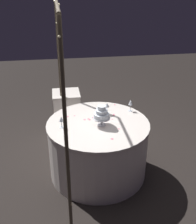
# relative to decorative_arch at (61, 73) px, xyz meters

# --- Properties ---
(ground_plane) EXTENTS (12.00, 12.00, 0.00)m
(ground_plane) POSITION_rel_decorative_arch_xyz_m (0.00, -0.44, -1.49)
(ground_plane) COLOR black
(decorative_arch) EXTENTS (2.09, 0.06, 2.28)m
(decorative_arch) POSITION_rel_decorative_arch_xyz_m (0.00, 0.00, 0.00)
(decorative_arch) COLOR #473D2D
(decorative_arch) RESTS_ON ground
(main_table) EXTENTS (1.35, 1.35, 0.78)m
(main_table) POSITION_rel_decorative_arch_xyz_m (0.00, -0.44, -1.10)
(main_table) COLOR silver
(main_table) RESTS_ON ground
(side_table) EXTENTS (0.45, 0.45, 0.77)m
(side_table) POSITION_rel_decorative_arch_xyz_m (1.13, -0.08, -1.10)
(side_table) COLOR silver
(side_table) RESTS_ON ground
(tiered_cake) EXTENTS (0.22, 0.22, 0.27)m
(tiered_cake) POSITION_rel_decorative_arch_xyz_m (-0.06, -0.48, -0.55)
(tiered_cake) COLOR silver
(tiered_cake) RESTS_ON main_table
(wine_glass_0) EXTENTS (0.06, 0.06, 0.16)m
(wine_glass_0) POSITION_rel_decorative_arch_xyz_m (-0.05, 0.03, -0.59)
(wine_glass_0) COLOR silver
(wine_glass_0) RESTS_ON main_table
(wine_glass_1) EXTENTS (0.06, 0.06, 0.17)m
(wine_glass_1) POSITION_rel_decorative_arch_xyz_m (0.29, -0.95, -0.58)
(wine_glass_1) COLOR silver
(wine_glass_1) RESTS_ON main_table
(wine_glass_2) EXTENTS (0.07, 0.07, 0.17)m
(wine_glass_2) POSITION_rel_decorative_arch_xyz_m (0.24, -0.60, -0.57)
(wine_glass_2) COLOR silver
(wine_glass_2) RESTS_ON main_table
(rose_petal_0) EXTENTS (0.03, 0.02, 0.00)m
(rose_petal_0) POSITION_rel_decorative_arch_xyz_m (0.52, -0.77, -0.70)
(rose_petal_0) COLOR #EA6B84
(rose_petal_0) RESTS_ON main_table
(rose_petal_1) EXTENTS (0.04, 0.04, 0.00)m
(rose_petal_1) POSITION_rel_decorative_arch_xyz_m (0.11, -0.35, -0.70)
(rose_petal_1) COLOR #EA6B84
(rose_petal_1) RESTS_ON main_table
(rose_petal_2) EXTENTS (0.03, 0.03, 0.00)m
(rose_petal_2) POSITION_rel_decorative_arch_xyz_m (-0.26, -0.01, -0.70)
(rose_petal_2) COLOR #EA6B84
(rose_petal_2) RESTS_ON main_table
(rose_petal_3) EXTENTS (0.03, 0.03, 0.00)m
(rose_petal_3) POSITION_rel_decorative_arch_xyz_m (-0.19, -0.68, -0.70)
(rose_petal_3) COLOR #EA6B84
(rose_petal_3) RESTS_ON main_table
(rose_petal_4) EXTENTS (0.04, 0.04, 0.00)m
(rose_petal_4) POSITION_rel_decorative_arch_xyz_m (0.13, -0.33, -0.70)
(rose_petal_4) COLOR #EA6B84
(rose_petal_4) RESTS_ON main_table
(rose_petal_5) EXTENTS (0.04, 0.04, 0.00)m
(rose_petal_5) POSITION_rel_decorative_arch_xyz_m (0.11, -0.42, -0.70)
(rose_petal_5) COLOR #EA6B84
(rose_petal_5) RESTS_ON main_table
(rose_petal_6) EXTENTS (0.04, 0.03, 0.00)m
(rose_petal_6) POSITION_rel_decorative_arch_xyz_m (0.20, -0.69, -0.70)
(rose_petal_6) COLOR #EA6B84
(rose_petal_6) RESTS_ON main_table
(rose_petal_7) EXTENTS (0.03, 0.03, 0.00)m
(rose_petal_7) POSITION_rel_decorative_arch_xyz_m (0.08, -0.64, -0.70)
(rose_petal_7) COLOR #EA6B84
(rose_petal_7) RESTS_ON main_table
(rose_petal_8) EXTENTS (0.02, 0.03, 0.00)m
(rose_petal_8) POSITION_rel_decorative_arch_xyz_m (0.25, -0.16, -0.70)
(rose_petal_8) COLOR #EA6B84
(rose_petal_8) RESTS_ON main_table
(rose_petal_9) EXTENTS (0.04, 0.04, 0.00)m
(rose_petal_9) POSITION_rel_decorative_arch_xyz_m (0.24, -0.06, -0.70)
(rose_petal_9) COLOR #EA6B84
(rose_petal_9) RESTS_ON main_table
(rose_petal_10) EXTENTS (0.04, 0.04, 0.00)m
(rose_petal_10) POSITION_rel_decorative_arch_xyz_m (-0.41, -0.55, -0.70)
(rose_petal_10) COLOR #EA6B84
(rose_petal_10) RESTS_ON main_table
(rose_petal_11) EXTENTS (0.04, 0.04, 0.00)m
(rose_petal_11) POSITION_rel_decorative_arch_xyz_m (0.12, -0.28, -0.70)
(rose_petal_11) COLOR #EA6B84
(rose_petal_11) RESTS_ON main_table
(rose_petal_12) EXTENTS (0.04, 0.04, 0.00)m
(rose_petal_12) POSITION_rel_decorative_arch_xyz_m (0.17, -0.57, -0.70)
(rose_petal_12) COLOR #EA6B84
(rose_petal_12) RESTS_ON main_table
(rose_petal_13) EXTENTS (0.04, 0.03, 0.00)m
(rose_petal_13) POSITION_rel_decorative_arch_xyz_m (0.16, -0.40, -0.70)
(rose_petal_13) COLOR #EA6B84
(rose_petal_13) RESTS_ON main_table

